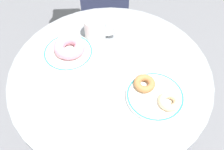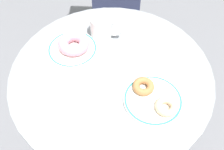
% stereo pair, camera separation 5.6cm
% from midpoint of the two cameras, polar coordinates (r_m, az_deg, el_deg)
% --- Properties ---
extents(cafe_table, '(0.68, 0.68, 0.77)m').
position_cam_midpoint_polar(cafe_table, '(1.12, 1.32, -7.95)').
color(cafe_table, gray).
rests_on(cafe_table, ground).
extents(plate_left, '(0.18, 0.18, 0.01)m').
position_cam_midpoint_polar(plate_left, '(0.97, -6.74, 5.44)').
color(plate_left, white).
rests_on(plate_left, cafe_table).
extents(plate_right, '(0.18, 0.18, 0.01)m').
position_cam_midpoint_polar(plate_right, '(0.85, 10.55, -5.31)').
color(plate_right, white).
rests_on(plate_right, cafe_table).
extents(donut_pink_frosted, '(0.16, 0.16, 0.04)m').
position_cam_midpoint_polar(donut_pink_frosted, '(0.95, -6.42, 6.60)').
color(donut_pink_frosted, pink).
rests_on(donut_pink_frosted, plate_left).
extents(donut_glazed, '(0.10, 0.10, 0.02)m').
position_cam_midpoint_polar(donut_glazed, '(0.82, 13.40, -6.61)').
color(donut_glazed, '#E0B789').
rests_on(donut_glazed, plate_right).
extents(donut_cinnamon, '(0.07, 0.07, 0.02)m').
position_cam_midpoint_polar(donut_cinnamon, '(0.85, 8.57, -2.47)').
color(donut_cinnamon, '#A36B3D').
rests_on(donut_cinnamon, plate_right).
extents(coffee_mug, '(0.10, 0.09, 0.09)m').
position_cam_midpoint_polar(coffee_mug, '(0.99, -0.46, 9.99)').
color(coffee_mug, white).
rests_on(coffee_mug, cafe_table).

